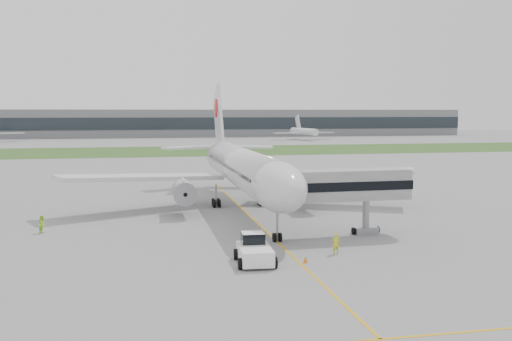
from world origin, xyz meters
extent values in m
plane|color=gray|center=(0.00, 0.00, 0.00)|extent=(600.00, 600.00, 0.00)
cube|color=#23451A|center=(0.00, 120.00, 0.01)|extent=(600.00, 50.00, 0.02)
cube|color=slate|center=(0.00, 230.00, 7.00)|extent=(320.00, 22.00, 14.00)
cube|color=#1F262C|center=(0.00, 219.00, 7.00)|extent=(320.00, 0.60, 6.00)
cylinder|color=silver|center=(0.00, 4.00, 5.60)|extent=(5.00, 38.00, 5.00)
ellipsoid|color=silver|center=(0.00, -15.50, 5.60)|extent=(5.00, 11.00, 5.00)
cube|color=black|center=(0.00, -16.50, 6.50)|extent=(3.20, 1.54, 1.14)
cone|color=silver|center=(0.00, 26.00, 6.40)|extent=(5.00, 10.53, 6.16)
cube|color=silver|center=(-13.00, 6.00, 4.40)|extent=(22.13, 13.52, 1.70)
cube|color=silver|center=(13.00, 6.00, 4.40)|extent=(22.13, 13.52, 1.70)
cylinder|color=#A3A2A8|center=(-8.00, 1.50, 3.00)|extent=(2.70, 5.20, 2.70)
cylinder|color=#A3A2A8|center=(8.00, 1.50, 3.00)|extent=(2.70, 5.20, 2.70)
cube|color=silver|center=(0.00, 27.50, 11.50)|extent=(0.45, 10.90, 12.76)
cylinder|color=#B80A0B|center=(0.00, 28.50, 13.50)|extent=(0.60, 3.20, 3.20)
cube|color=silver|center=(-5.00, 28.50, 6.80)|extent=(9.54, 6.34, 0.35)
cube|color=silver|center=(5.00, 28.50, 6.80)|extent=(9.54, 6.34, 0.35)
cylinder|color=gray|center=(0.00, -15.00, 1.55)|extent=(0.24, 0.24, 3.10)
cylinder|color=black|center=(-3.20, 7.00, 0.55)|extent=(1.40, 1.10, 1.10)
cylinder|color=black|center=(3.20, 7.00, 0.55)|extent=(1.40, 1.10, 1.10)
cube|color=white|center=(-3.81, -22.62, 0.85)|extent=(2.91, 4.91, 1.27)
cube|color=white|center=(-3.73, -21.35, 1.91)|extent=(2.00, 1.80, 1.06)
cube|color=black|center=(-3.73, -21.35, 1.96)|extent=(2.06, 1.86, 0.90)
cylinder|color=black|center=(-5.15, -20.96, 0.48)|extent=(0.42, 0.97, 0.95)
cylinder|color=black|center=(-2.29, -21.12, 0.48)|extent=(0.42, 0.97, 0.95)
cylinder|color=black|center=(-5.32, -24.13, 0.48)|extent=(0.42, 0.97, 0.95)
cylinder|color=black|center=(-2.46, -24.29, 0.48)|extent=(0.42, 0.97, 0.95)
cube|color=#A3A2A5|center=(7.00, -13.85, 5.40)|extent=(14.62, 3.53, 3.11)
cube|color=black|center=(7.00, -13.85, 5.40)|extent=(14.83, 3.64, 0.93)
cube|color=#A3A2A5|center=(0.28, -15.09, 5.40)|extent=(2.70, 3.53, 3.53)
cylinder|color=gray|center=(10.10, -13.25, 1.97)|extent=(0.73, 0.73, 3.95)
cube|color=gray|center=(10.10, -13.25, 0.36)|extent=(2.53, 1.52, 0.73)
cylinder|color=black|center=(8.75, -13.29, 0.36)|extent=(0.33, 0.74, 0.73)
cylinder|color=black|center=(11.45, -13.21, 0.36)|extent=(0.33, 0.74, 0.73)
cone|color=orange|center=(-2.41, -21.87, 0.31)|extent=(0.45, 0.45, 0.62)
cone|color=orange|center=(0.50, -23.21, 0.30)|extent=(0.43, 0.43, 0.60)
imported|color=yellow|center=(4.06, -20.87, 0.97)|extent=(0.73, 0.49, 1.95)
imported|color=#A6EF27|center=(-23.60, -6.04, 0.96)|extent=(0.99, 1.12, 1.93)
camera|label=1|loc=(-13.23, -69.24, 12.92)|focal=40.00mm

